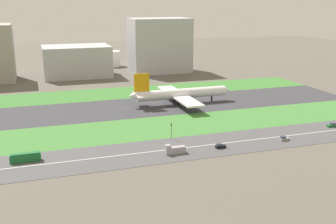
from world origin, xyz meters
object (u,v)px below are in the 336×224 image
car_5 (284,138)px  traffic_light (171,130)px  car_3 (220,146)px  bus_0 (25,157)px  truck_0 (175,150)px  office_tower (159,45)px  hangar_building (77,61)px  fuel_tank_centre (142,58)px  fuel_tank_west (111,59)px  car_4 (332,125)px  airliner (179,94)px

car_5 → traffic_light: bearing=-20.9°
car_3 → bus_0: size_ratio=0.38×
truck_0 → office_tower: size_ratio=0.17×
car_3 → car_5: same height
car_5 → truck_0: size_ratio=0.52×
truck_0 → hangar_building: (-17.24, 192.00, 10.77)m
bus_0 → office_tower: office_tower is taller
car_3 → office_tower: (33.00, 192.00, 21.97)m
hangar_building → truck_0: bearing=-84.9°
truck_0 → fuel_tank_centre: size_ratio=0.38×
car_3 → truck_0: (-20.44, -0.00, 0.75)m
car_5 → hangar_building: 204.38m
bus_0 → fuel_tank_west: fuel_tank_west is taller
car_3 → traffic_light: (-15.74, 17.99, 3.37)m
traffic_light → fuel_tank_west: bearing=86.2°
car_4 → fuel_tank_centre: size_ratio=0.20×
airliner → fuel_tank_west: 159.38m
airliner → fuel_tank_centre: airliner is taller
airliner → bus_0: (-88.22, -68.00, -4.41)m
car_5 → bus_0: bearing=-5.2°
office_tower → traffic_light: bearing=-105.6°
bus_0 → office_tower: bearing=58.6°
fuel_tank_west → fuel_tank_centre: size_ratio=0.80×
hangar_building → fuel_tank_west: bearing=50.8°
car_5 → fuel_tank_west: (-32.43, 237.00, 6.17)m
fuel_tank_centre → bus_0: bearing=-115.3°
car_5 → car_4: bearing=-163.6°
car_3 → hangar_building: size_ratio=0.08×
airliner → car_3: size_ratio=14.77×
bus_0 → hangar_building: hangar_building is taller
car_3 → hangar_building: hangar_building is taller
hangar_building → airliner: bearing=-67.3°
bus_0 → office_tower: size_ratio=0.23×
bus_0 → office_tower: (111.25, 182.00, 21.07)m
car_3 → truck_0: bearing=0.0°
traffic_light → fuel_tank_centre: size_ratio=0.33×
car_3 → airliner: bearing=-97.3°
truck_0 → office_tower: office_tower is taller
bus_0 → fuel_tank_centre: 251.02m
car_3 → hangar_building: (-37.68, 192.00, 11.51)m
car_3 → bus_0: (-78.25, 10.00, 0.90)m
airliner → car_5: size_ratio=14.77×
traffic_light → bus_0: bearing=-172.7°
airliner → fuel_tank_centre: size_ratio=2.95×
office_tower → fuel_tank_centre: size_ratio=2.27×
car_3 → car_5: bearing=-180.0°
car_5 → hangar_building: (-69.11, 192.00, 11.51)m
car_3 → truck_0: 20.46m
office_tower → fuel_tank_centre: office_tower is taller
hangar_building → office_tower: size_ratio=1.06×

